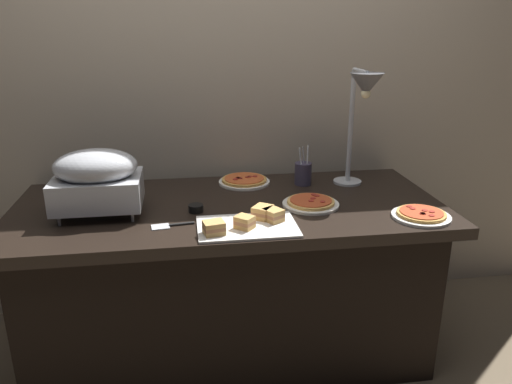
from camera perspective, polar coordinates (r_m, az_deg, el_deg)
name	(u,v)px	position (r m, az deg, el deg)	size (l,w,h in m)	color
ground_plane	(232,347)	(2.57, -2.84, -17.50)	(8.00, 8.00, 0.00)	brown
back_wall	(218,90)	(2.58, -4.42, 11.71)	(4.40, 0.04, 2.40)	tan
buffet_table	(230,278)	(2.36, -2.99, -9.95)	(1.90, 0.84, 0.76)	black
chafing_dish	(97,179)	(2.13, -17.95, 1.48)	(0.36, 0.27, 0.28)	#B7BABF
heat_lamp	(363,98)	(2.31, 12.25, 10.58)	(0.15, 0.31, 0.57)	#B7BABF
pizza_plate_front	(311,203)	(2.19, 6.36, -1.26)	(0.25, 0.25, 0.03)	white
pizza_plate_center	(244,181)	(2.48, -1.37, 1.32)	(0.26, 0.26, 0.03)	white
pizza_plate_raised_stand	(421,215)	(2.15, 18.57, -2.53)	(0.24, 0.24, 0.03)	white
sandwich_platter	(248,223)	(1.94, -0.92, -3.59)	(0.39, 0.26, 0.06)	white
sauce_cup_near	(117,192)	(2.39, -15.74, 0.04)	(0.07, 0.07, 0.03)	black
sauce_cup_far	(196,208)	(2.12, -6.97, -1.84)	(0.06, 0.06, 0.03)	black
utensil_holder	(303,173)	(2.46, 5.47, 2.17)	(0.08, 0.08, 0.20)	#383347
serving_spatula	(171,226)	(1.99, -9.84, -3.84)	(0.17, 0.06, 0.01)	#B7BABF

